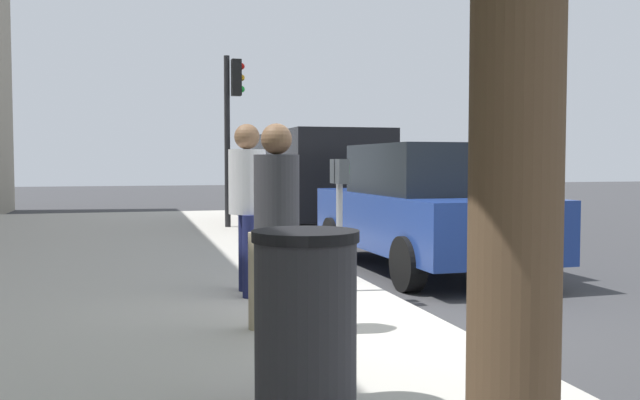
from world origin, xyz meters
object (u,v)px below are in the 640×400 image
pedestrian_bystander (277,211)px  parked_van_far (315,174)px  pedestrian_at_meter (247,194)px  traffic_signal (232,112)px  parked_sedan_near (426,207)px  trash_bin (306,322)px  parking_meter (340,196)px

pedestrian_bystander → parked_van_far: 10.04m
pedestrian_at_meter → pedestrian_bystander: size_ratio=1.05×
pedestrian_bystander → parked_van_far: parked_van_far is taller
pedestrian_bystander → traffic_signal: traffic_signal is taller
parked_sedan_near → trash_bin: 6.18m
parked_van_far → traffic_signal: size_ratio=1.45×
parking_meter → trash_bin: bearing=160.5°
parked_van_far → traffic_signal: (-0.36, 1.91, 1.32)m
pedestrian_at_meter → trash_bin: bearing=-91.5°
traffic_signal → trash_bin: size_ratio=3.56×
pedestrian_at_meter → trash_bin: pedestrian_at_meter is taller
pedestrian_at_meter → pedestrian_bystander: 1.66m
parking_meter → trash_bin: 3.68m
parking_meter → pedestrian_at_meter: 0.98m
parked_van_far → trash_bin: 11.92m
parked_sedan_near → parking_meter: bearing=136.3°
traffic_signal → pedestrian_bystander: bearing=174.3°
parked_van_far → trash_bin: parked_van_far is taller
parked_sedan_near → traffic_signal: 6.32m
parked_sedan_near → traffic_signal: (5.78, 1.91, 1.68)m
pedestrian_at_meter → traffic_signal: size_ratio=0.49×
traffic_signal → trash_bin: (-11.15, 1.15, -1.92)m
parking_meter → parked_sedan_near: 2.68m
trash_bin → parked_sedan_near: bearing=-29.7°
parking_meter → pedestrian_bystander: pedestrian_bystander is taller
parking_meter → traffic_signal: (7.71, 0.07, 1.41)m
parked_sedan_near → traffic_signal: traffic_signal is taller
parked_sedan_near → pedestrian_bystander: bearing=140.9°
parked_sedan_near → parked_van_far: 6.15m
traffic_signal → trash_bin: traffic_signal is taller
pedestrian_bystander → parked_sedan_near: size_ratio=0.38×
traffic_signal → parked_sedan_near: bearing=-161.7°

